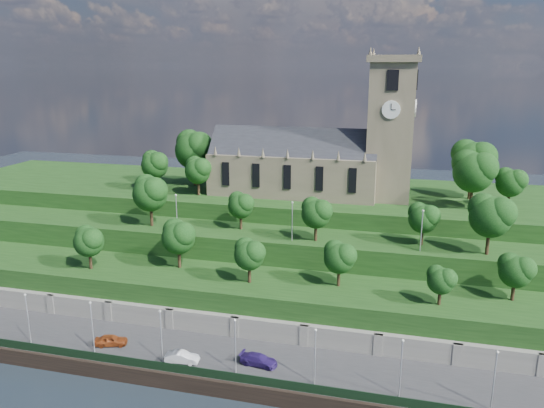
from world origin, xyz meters
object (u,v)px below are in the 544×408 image
(car_middle, at_px, (182,357))
(car_right, at_px, (259,360))
(car_left, at_px, (111,340))
(church, at_px, (319,157))

(car_middle, height_order, car_right, car_middle)
(car_left, bearing_deg, car_right, -107.45)
(church, distance_m, car_right, 45.55)
(church, bearing_deg, car_left, -117.55)
(church, height_order, car_middle, church)
(car_left, relative_size, car_middle, 1.00)
(church, distance_m, car_middle, 48.40)
(car_middle, bearing_deg, car_right, -85.28)
(car_right, bearing_deg, car_middle, 107.53)
(car_right, bearing_deg, church, 5.71)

